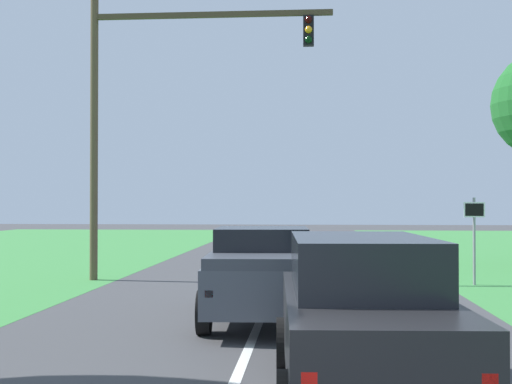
# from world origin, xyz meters

# --- Properties ---
(ground_plane) EXTENTS (120.00, 120.00, 0.00)m
(ground_plane) POSITION_xyz_m (0.00, 9.18, 0.00)
(ground_plane) COLOR #424244
(red_suv_near) EXTENTS (2.26, 5.06, 1.95)m
(red_suv_near) POSITION_xyz_m (1.62, 3.23, 1.02)
(red_suv_near) COLOR black
(red_suv_near) RESTS_ON ground_plane
(pickup_truck_lead) EXTENTS (2.47, 5.34, 1.88)m
(pickup_truck_lead) POSITION_xyz_m (0.05, 8.54, 0.96)
(pickup_truck_lead) COLOR #4C515B
(pickup_truck_lead) RESTS_ON ground_plane
(traffic_light) EXTENTS (7.45, 0.40, 8.71)m
(traffic_light) POSITION_xyz_m (-3.83, 15.43, 5.68)
(traffic_light) COLOR brown
(traffic_light) RESTS_ON ground_plane
(keep_moving_sign) EXTENTS (0.60, 0.09, 2.52)m
(keep_moving_sign) POSITION_xyz_m (5.74, 15.00, 1.61)
(keep_moving_sign) COLOR gray
(keep_moving_sign) RESTS_ON ground_plane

